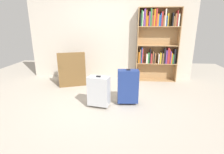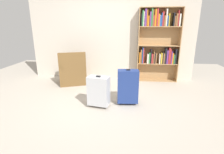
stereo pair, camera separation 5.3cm
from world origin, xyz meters
name	(u,v)px [view 1 (the left image)]	position (x,y,z in m)	size (l,w,h in m)	color
ground_plane	(102,103)	(0.00, 0.00, 0.00)	(8.42, 8.42, 0.00)	#B2A899
back_wall	(110,35)	(0.00, 1.88, 1.30)	(4.81, 0.10, 2.60)	beige
bookshelf	(157,42)	(1.34, 1.70, 1.13)	(1.14, 0.26, 2.04)	#A87F51
armchair	(72,72)	(-1.02, 1.21, 0.32)	(0.90, 0.90, 0.90)	brown
mug	(90,83)	(-0.49, 1.13, 0.05)	(0.12, 0.08, 0.10)	#1E7F4C
suitcase_navy_blue	(128,86)	(0.54, 0.00, 0.39)	(0.43, 0.25, 0.75)	navy
suitcase_silver	(99,91)	(-0.03, -0.18, 0.34)	(0.45, 0.31, 0.65)	#B7BABF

